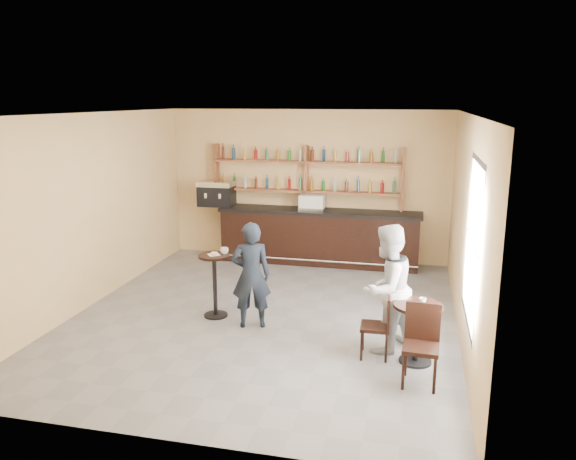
% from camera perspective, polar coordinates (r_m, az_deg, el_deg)
% --- Properties ---
extents(floor, '(7.00, 7.00, 0.00)m').
position_cam_1_polar(floor, '(9.17, -2.37, -8.68)').
color(floor, slate).
rests_on(floor, ground).
extents(ceiling, '(7.00, 7.00, 0.00)m').
position_cam_1_polar(ceiling, '(8.51, -2.58, 11.72)').
color(ceiling, white).
rests_on(ceiling, wall_back).
extents(wall_back, '(7.00, 0.00, 7.00)m').
position_cam_1_polar(wall_back, '(12.06, 1.97, 4.54)').
color(wall_back, '#DFB87E').
rests_on(wall_back, floor).
extents(wall_front, '(7.00, 0.00, 7.00)m').
position_cam_1_polar(wall_front, '(5.53, -12.23, -6.32)').
color(wall_front, '#DFB87E').
rests_on(wall_front, floor).
extents(wall_left, '(0.00, 7.00, 7.00)m').
position_cam_1_polar(wall_left, '(9.92, -19.42, 1.89)').
color(wall_left, '#DFB87E').
rests_on(wall_left, floor).
extents(wall_right, '(0.00, 7.00, 7.00)m').
position_cam_1_polar(wall_right, '(8.43, 17.59, 0.12)').
color(wall_right, '#DFB87E').
rests_on(wall_right, floor).
extents(window_pane, '(0.00, 2.00, 2.00)m').
position_cam_1_polar(window_pane, '(7.24, 18.28, -1.21)').
color(window_pane, white).
rests_on(window_pane, wall_right).
extents(window_frame, '(0.04, 1.70, 2.10)m').
position_cam_1_polar(window_frame, '(7.24, 18.23, -1.21)').
color(window_frame, black).
rests_on(window_frame, wall_right).
extents(shelf_unit, '(4.00, 0.26, 1.40)m').
position_cam_1_polar(shelf_unit, '(11.90, 1.86, 5.45)').
color(shelf_unit, brown).
rests_on(shelf_unit, wall_back).
extents(liquor_bottles, '(3.68, 0.10, 1.00)m').
position_cam_1_polar(liquor_bottles, '(11.88, 1.87, 6.26)').
color(liquor_bottles, '#8C5919').
rests_on(liquor_bottles, shelf_unit).
extents(bar_counter, '(4.23, 0.83, 1.15)m').
position_cam_1_polar(bar_counter, '(11.86, 3.18, -0.68)').
color(bar_counter, black).
rests_on(bar_counter, floor).
extents(espresso_machine, '(0.76, 0.51, 0.53)m').
position_cam_1_polar(espresso_machine, '(12.27, -7.26, 3.71)').
color(espresso_machine, black).
rests_on(espresso_machine, bar_counter).
extents(pastry_case, '(0.57, 0.47, 0.32)m').
position_cam_1_polar(pastry_case, '(11.73, 2.50, 2.84)').
color(pastry_case, silver).
rests_on(pastry_case, bar_counter).
extents(pedestal_table, '(0.60, 0.60, 1.02)m').
position_cam_1_polar(pedestal_table, '(9.05, -7.44, -5.64)').
color(pedestal_table, black).
rests_on(pedestal_table, floor).
extents(napkin, '(0.24, 0.24, 0.00)m').
position_cam_1_polar(napkin, '(8.90, -7.53, -2.50)').
color(napkin, white).
rests_on(napkin, pedestal_table).
extents(donut, '(0.15, 0.15, 0.04)m').
position_cam_1_polar(donut, '(8.88, -7.50, -2.38)').
color(donut, '#D0804C').
rests_on(donut, napkin).
extents(cup_pedestal, '(0.15, 0.15, 0.10)m').
position_cam_1_polar(cup_pedestal, '(8.93, -6.48, -2.10)').
color(cup_pedestal, white).
rests_on(cup_pedestal, pedestal_table).
extents(man_main, '(0.69, 0.55, 1.64)m').
position_cam_1_polar(man_main, '(8.51, -3.77, -4.59)').
color(man_main, black).
rests_on(man_main, floor).
extents(cafe_table, '(0.82, 0.82, 0.82)m').
position_cam_1_polar(cafe_table, '(7.69, 12.94, -10.21)').
color(cafe_table, black).
rests_on(cafe_table, floor).
extents(cup_cafe, '(0.11, 0.11, 0.09)m').
position_cam_1_polar(cup_cafe, '(7.52, 13.50, -7.06)').
color(cup_cafe, white).
rests_on(cup_cafe, cafe_table).
extents(chair_west, '(0.40, 0.40, 0.88)m').
position_cam_1_polar(chair_west, '(7.73, 8.82, -9.61)').
color(chair_west, black).
rests_on(chair_west, floor).
extents(chair_south, '(0.45, 0.45, 0.99)m').
position_cam_1_polar(chair_south, '(7.10, 13.35, -11.48)').
color(chair_south, black).
rests_on(chair_south, floor).
extents(patron_second, '(1.05, 1.10, 1.79)m').
position_cam_1_polar(patron_second, '(7.82, 9.96, -5.85)').
color(patron_second, '#ACACB1').
rests_on(patron_second, floor).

